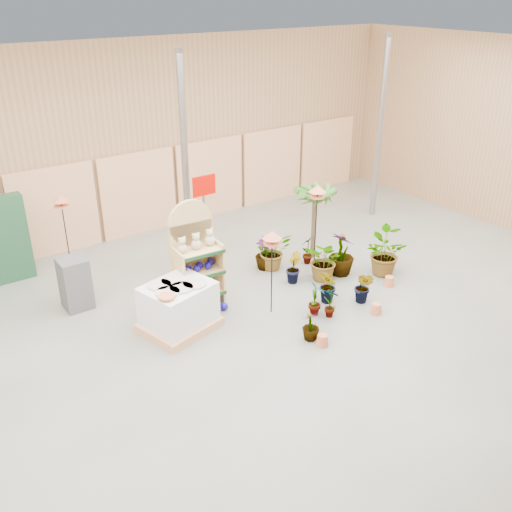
{
  "coord_description": "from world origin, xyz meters",
  "views": [
    {
      "loc": [
        -5.18,
        -6.22,
        5.57
      ],
      "look_at": [
        0.3,
        1.5,
        1.0
      ],
      "focal_mm": 40.0,
      "sensor_mm": 36.0,
      "label": 1
    }
  ],
  "objects": [
    {
      "name": "bird_table_right",
      "position": [
        1.95,
        1.74,
        1.84
      ],
      "size": [
        0.34,
        0.34,
        1.98
      ],
      "color": "black",
      "rests_on": "ground"
    },
    {
      "name": "pallet_stack",
      "position": [
        -1.32,
        1.55,
        0.44
      ],
      "size": [
        1.44,
        1.29,
        0.91
      ],
      "rotation": [
        0.0,
        0.0,
        0.24
      ],
      "color": "tan",
      "rests_on": "ground"
    },
    {
      "name": "display_shelf",
      "position": [
        -0.62,
        2.18,
        0.94
      ],
      "size": [
        0.9,
        0.6,
        2.06
      ],
      "rotation": [
        0.0,
        0.0,
        -0.07
      ],
      "color": "tan",
      "rests_on": "ground"
    },
    {
      "name": "potted_plant_2",
      "position": [
        2.0,
        1.45,
        0.44
      ],
      "size": [
        0.88,
        0.95,
        0.88
      ],
      "primitive_type": "imported",
      "rotation": [
        0.0,
        0.0,
        5.01
      ],
      "color": "#34671E",
      "rests_on": "ground"
    },
    {
      "name": "potted_plant_9",
      "position": [
        1.98,
        0.33,
        0.34
      ],
      "size": [
        0.37,
        0.42,
        0.67
      ],
      "primitive_type": "imported",
      "rotation": [
        0.0,
        0.0,
        4.91
      ],
      "color": "#34671E",
      "rests_on": "ground"
    },
    {
      "name": "gazing_balls_floor",
      "position": [
        -0.58,
        1.73,
        0.07
      ],
      "size": [
        0.63,
        0.39,
        0.15
      ],
      "color": "#160D90",
      "rests_on": "ground"
    },
    {
      "name": "potted_plant_10",
      "position": [
        3.16,
        0.98,
        0.48
      ],
      "size": [
        0.86,
        0.96,
        0.97
      ],
      "primitive_type": "imported",
      "rotation": [
        0.0,
        0.0,
        1.45
      ],
      "color": "#34671E",
      "rests_on": "ground"
    },
    {
      "name": "potted_plant_4",
      "position": [
        2.22,
        2.25,
        0.34
      ],
      "size": [
        0.4,
        0.3,
        0.68
      ],
      "primitive_type": "imported",
      "rotation": [
        0.0,
        0.0,
        3.32
      ],
      "color": "#34671E",
      "rests_on": "ground"
    },
    {
      "name": "potted_plant_0",
      "position": [
        0.93,
        0.52,
        0.37
      ],
      "size": [
        0.39,
        0.46,
        0.74
      ],
      "primitive_type": "imported",
      "rotation": [
        0.0,
        0.0,
        1.2
      ],
      "color": "#34671E",
      "rests_on": "ground"
    },
    {
      "name": "potted_plant_5",
      "position": [
        1.41,
        1.77,
        0.32
      ],
      "size": [
        0.45,
        0.46,
        0.65
      ],
      "primitive_type": "imported",
      "rotation": [
        0.0,
        0.0,
        0.88
      ],
      "color": "#34671E",
      "rests_on": "ground"
    },
    {
      "name": "bird_table_back",
      "position": [
        -2.18,
        4.71,
        1.64
      ],
      "size": [
        0.34,
        0.34,
        1.77
      ],
      "color": "black",
      "rests_on": "ground"
    },
    {
      "name": "room",
      "position": [
        0.0,
        0.91,
        2.21
      ],
      "size": [
        15.2,
        12.1,
        4.7
      ],
      "color": "slate",
      "rests_on": "ground"
    },
    {
      "name": "gazing_balls_shelf",
      "position": [
        -0.62,
        2.06,
        0.81
      ],
      "size": [
        0.76,
        0.26,
        0.14
      ],
      "color": "#160D90",
      "rests_on": "display_shelf"
    },
    {
      "name": "potted_plant_8",
      "position": [
        1.12,
        0.31,
        0.31
      ],
      "size": [
        0.32,
        0.38,
        0.61
      ],
      "primitive_type": "imported",
      "rotation": [
        0.0,
        0.0,
        1.92
      ],
      "color": "#34671E",
      "rests_on": "ground"
    },
    {
      "name": "offer_sign",
      "position": [
        0.1,
        2.98,
        1.57
      ],
      "size": [
        0.5,
        0.08,
        2.2
      ],
      "color": "gray",
      "rests_on": "ground"
    },
    {
      "name": "potted_plant_3",
      "position": [
        2.45,
        1.46,
        0.48
      ],
      "size": [
        0.59,
        0.59,
        0.95
      ],
      "primitive_type": "imported",
      "rotation": [
        0.0,
        0.0,
        1.69
      ],
      "color": "#34671E",
      "rests_on": "ground"
    },
    {
      "name": "potted_plant_6",
      "position": [
        1.44,
        2.49,
        0.42
      ],
      "size": [
        0.88,
        0.8,
        0.84
      ],
      "primitive_type": "imported",
      "rotation": [
        0.0,
        0.0,
        6.07
      ],
      "color": "#34671E",
      "rests_on": "ground"
    },
    {
      "name": "potted_plant_11",
      "position": [
        1.3,
        2.59,
        0.36
      ],
      "size": [
        0.49,
        0.49,
        0.72
      ],
      "primitive_type": "imported",
      "rotation": [
        0.0,
        0.0,
        4.95
      ],
      "color": "#34671E",
      "rests_on": "ground"
    },
    {
      "name": "teddy_bears",
      "position": [
        -0.6,
        2.08,
        1.31
      ],
      "size": [
        0.76,
        0.19,
        0.32
      ],
      "color": "beige",
      "rests_on": "display_shelf"
    },
    {
      "name": "charcoal_planters",
      "position": [
        -2.53,
        3.33,
        0.5
      ],
      "size": [
        0.5,
        0.5,
        1.0
      ],
      "color": "#3C3C3E",
      "rests_on": "ground"
    },
    {
      "name": "bird_table_front",
      "position": [
        0.34,
        1.06,
        1.52
      ],
      "size": [
        0.34,
        0.34,
        1.64
      ],
      "color": "black",
      "rests_on": "ground"
    },
    {
      "name": "palm",
      "position": [
        2.52,
        2.45,
        1.48
      ],
      "size": [
        0.7,
        0.7,
        1.73
      ],
      "color": "brown",
      "rests_on": "ground"
    },
    {
      "name": "potted_plant_1",
      "position": [
        1.42,
        0.71,
        0.36
      ],
      "size": [
        0.43,
        0.47,
        0.71
      ],
      "primitive_type": "imported",
      "rotation": [
        0.0,
        0.0,
        4.37
      ],
      "color": "#34671E",
      "rests_on": "ground"
    },
    {
      "name": "potted_plant_7",
      "position": [
        0.35,
        -0.04,
        0.27
      ],
      "size": [
        0.31,
        0.31,
        0.54
      ],
      "primitive_type": "imported",
      "rotation": [
        0.0,
        0.0,
        3.13
      ],
      "color": "#34671E",
      "rests_on": "ground"
    }
  ]
}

